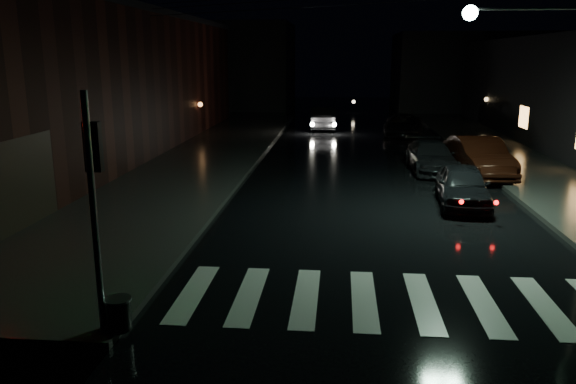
% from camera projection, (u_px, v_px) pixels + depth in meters
% --- Properties ---
extents(ground, '(120.00, 120.00, 0.00)m').
position_uv_depth(ground, '(245.00, 305.00, 11.30)').
color(ground, black).
rests_on(ground, ground).
extents(sidewalk_left, '(6.00, 44.00, 0.15)m').
position_uv_depth(sidewalk_left, '(187.00, 166.00, 25.28)').
color(sidewalk_left, '#282826').
rests_on(sidewalk_left, ground).
extents(sidewalk_right, '(4.00, 44.00, 0.15)m').
position_uv_depth(sidewalk_right, '(531.00, 172.00, 23.93)').
color(sidewalk_right, '#282826').
rests_on(sidewalk_right, ground).
extents(building_left, '(10.00, 36.00, 7.00)m').
position_uv_depth(building_left, '(53.00, 86.00, 27.03)').
color(building_left, black).
rests_on(building_left, ground).
extents(building_far_left, '(14.00, 10.00, 8.00)m').
position_uv_depth(building_far_left, '(220.00, 66.00, 54.80)').
color(building_far_left, black).
rests_on(building_far_left, ground).
extents(building_far_right, '(14.00, 10.00, 7.00)m').
position_uv_depth(building_far_right, '(471.00, 72.00, 52.77)').
color(building_far_right, black).
rests_on(building_far_right, ground).
extents(crosswalk, '(9.00, 3.00, 0.01)m').
position_uv_depth(crosswalk, '(393.00, 300.00, 11.51)').
color(crosswalk, beige).
rests_on(crosswalk, ground).
extents(signal_pole_corner, '(0.68, 0.61, 4.20)m').
position_uv_depth(signal_pole_corner, '(107.00, 254.00, 9.71)').
color(signal_pole_corner, slate).
rests_on(signal_pole_corner, ground).
extents(parked_car_a, '(1.97, 4.14, 1.37)m').
position_uv_depth(parked_car_a, '(463.00, 186.00, 18.72)').
color(parked_car_a, black).
rests_on(parked_car_a, ground).
extents(parked_car_b, '(2.15, 5.10, 1.64)m').
position_uv_depth(parked_car_b, '(478.00, 157.00, 23.30)').
color(parked_car_b, black).
rests_on(parked_car_b, ground).
extents(parked_car_c, '(1.99, 4.57, 1.31)m').
position_uv_depth(parked_car_c, '(431.00, 156.00, 24.36)').
color(parked_car_c, black).
rests_on(parked_car_c, ground).
extents(parked_car_d, '(2.87, 5.13, 1.36)m').
position_uv_depth(parked_car_d, '(403.00, 125.00, 35.33)').
color(parked_car_d, black).
rests_on(parked_car_d, ground).
extents(oncoming_car, '(1.81, 4.75, 1.54)m').
position_uv_depth(oncoming_car, '(323.00, 118.00, 38.48)').
color(oncoming_car, black).
rests_on(oncoming_car, ground).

